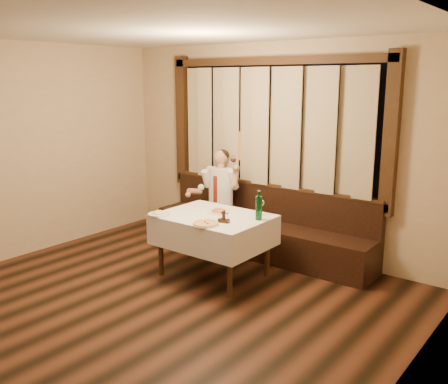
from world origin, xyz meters
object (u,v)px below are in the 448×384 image
Objects in this scene: pasta_cream at (159,212)px; seated_man at (218,190)px; pasta_red at (219,210)px; pizza at (206,224)px; green_bottle at (259,207)px; banquette at (261,231)px; dining_table at (214,224)px; cruet_caddy at (224,218)px.

seated_man reaches higher than pasta_cream.
pasta_red is 0.20× the size of seated_man.
green_bottle is at bearing 56.47° from pizza.
pasta_red is 0.81× the size of green_bottle.
pasta_cream is at bearing -152.94° from green_bottle.
dining_table is (0.00, -1.02, 0.34)m from banquette.
banquette reaches higher than pasta_red.
green_bottle is at bearing 27.06° from pasta_cream.
seated_man is (-0.68, 0.94, 0.15)m from dining_table.
banquette is at bearing 121.49° from green_bottle.
pizza is at bearing -82.44° from banquette.
pasta_cream is at bearing -135.00° from pasta_red.
cruet_caddy is at bearing -76.70° from banquette.
pizza is 0.22m from cruet_caddy.
pizza is (0.18, -0.36, 0.12)m from dining_table.
pasta_red reaches higher than pizza.
pasta_cream is 0.76× the size of green_bottle.
banquette reaches higher than dining_table.
banquette is 1.47m from pizza.
banquette reaches higher than pasta_cream.
seated_man is at bearing 128.84° from pasta_red.
banquette reaches higher than cruet_caddy.
cruet_caddy is (0.10, 0.19, 0.03)m from pizza.
green_bottle is at bearing 38.28° from cruet_caddy.
banquette is 10.61× the size of pizza.
dining_table is 0.61m from green_bottle.
seated_man reaches higher than pizza.
seated_man reaches higher than pasta_red.
pizza is at bearing -123.53° from green_bottle.
dining_table is 0.66m from pasta_cream.
cruet_caddy is (0.30, -0.29, 0.01)m from pasta_red.
cruet_caddy reaches higher than pizza.
seated_man is at bearing -172.55° from banquette.
green_bottle is at bearing -32.79° from seated_man.
dining_table is 4.87× the size of pasta_cream.
pasta_red is at bearing 45.00° from pasta_cream.
green_bottle is (0.55, 0.04, 0.11)m from pasta_red.
pasta_red is (-0.02, 0.12, 0.14)m from dining_table.
pizza is at bearing 1.31° from pasta_cream.
dining_table is at bearing -80.05° from pasta_red.
pizza reaches higher than dining_table.
pasta_cream is at bearing -110.46° from banquette.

